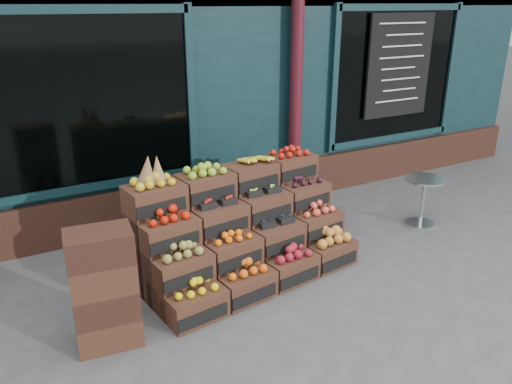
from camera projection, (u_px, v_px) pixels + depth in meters
ground at (303, 281)px, 5.44m from camera, size 60.00×60.00×0.00m
shop_facade at (143, 30)px, 8.75m from camera, size 12.00×6.24×4.80m
crate_display at (241, 234)px, 5.51m from camera, size 2.47×1.42×1.47m
spare_crates at (104, 289)px, 4.28m from camera, size 0.59×0.44×1.09m
bistro_table at (423, 196)px, 6.69m from camera, size 0.53×0.53×0.67m
shopkeeper at (91, 146)px, 6.60m from camera, size 0.85×0.62×2.15m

